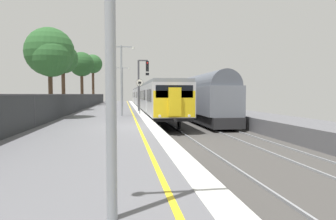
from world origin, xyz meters
TOP-DOWN VIEW (x-y plane):
  - ground at (2.64, 0.00)m, footprint 17.40×110.00m
  - commuter_train_at_platform at (2.10, 23.68)m, footprint 2.83×41.76m
  - freight_train_adjacent_track at (6.10, 34.15)m, footprint 2.60×60.47m
  - signal_gantry at (0.62, 13.33)m, footprint 1.10×0.24m
  - speed_limit_sign at (0.25, 9.53)m, footprint 0.59×0.08m
  - platform_lamp_mid at (-1.24, 7.02)m, footprint 2.00×0.20m
  - platform_lamp_far at (-1.24, 25.44)m, footprint 2.00×0.20m
  - platform_back_fence at (-5.45, -0.00)m, footprint 0.07×99.00m
  - background_tree_left at (-6.99, 15.55)m, footprint 2.97×2.97m
  - background_tree_centre at (-7.17, 29.74)m, footprint 3.57×3.57m
  - background_tree_right at (-5.97, 5.74)m, footprint 3.30×3.46m
  - background_tree_back at (-6.39, 37.20)m, footprint 3.22×3.22m

SIDE VIEW (x-z plane):
  - ground at x=2.64m, z-range -1.21..0.00m
  - platform_back_fence at x=-5.45m, z-range 0.04..1.70m
  - commuter_train_at_platform at x=2.10m, z-range -0.64..3.17m
  - freight_train_adjacent_track at x=6.10m, z-range -0.80..3.57m
  - speed_limit_sign at x=0.25m, z-range 0.39..3.30m
  - signal_gantry at x=0.62m, z-range 0.62..5.57m
  - platform_lamp_mid at x=-1.24m, z-range 0.50..5.76m
  - platform_lamp_far at x=-1.24m, z-range 0.50..5.81m
  - background_tree_right at x=-5.97m, z-range 1.28..7.46m
  - background_tree_left at x=-6.99m, z-range 1.73..8.42m
  - background_tree_centre at x=-7.17m, z-range 1.96..9.80m
  - background_tree_back at x=-6.39m, z-range 2.44..10.92m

